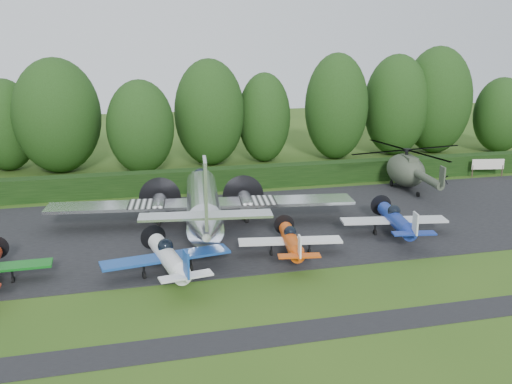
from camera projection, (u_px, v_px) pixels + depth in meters
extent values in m
plane|color=#274914|center=(240.00, 284.00, 32.13)|extent=(160.00, 160.00, 0.00)
cube|color=black|center=(210.00, 229.00, 41.50)|extent=(70.00, 18.00, 0.01)
cube|color=black|center=(268.00, 336.00, 26.51)|extent=(70.00, 2.00, 0.00)
cube|color=black|center=(190.00, 191.00, 51.80)|extent=(90.00, 1.60, 2.00)
cylinder|color=silver|center=(203.00, 203.00, 41.01)|extent=(2.35, 12.25, 2.35)
cone|color=silver|center=(190.00, 181.00, 47.44)|extent=(2.35, 1.53, 2.35)
cone|color=silver|center=(222.00, 228.00, 33.99)|extent=(2.35, 3.06, 2.35)
sphere|color=black|center=(192.00, 178.00, 46.39)|extent=(1.53, 1.53, 1.53)
cube|color=silver|center=(201.00, 204.00, 42.05)|extent=(22.47, 2.45, 0.22)
cube|color=white|center=(145.00, 206.00, 41.05)|extent=(2.66, 2.55, 0.05)
cube|color=white|center=(255.00, 198.00, 42.98)|extent=(2.66, 2.55, 0.05)
cylinder|color=silver|center=(156.00, 208.00, 41.92)|extent=(1.12, 3.27, 1.12)
cylinder|color=silver|center=(242.00, 202.00, 43.46)|extent=(1.12, 3.27, 1.12)
cylinder|color=black|center=(153.00, 200.00, 44.07)|extent=(3.27, 0.03, 3.27)
cylinder|color=black|center=(236.00, 194.00, 45.61)|extent=(3.27, 0.03, 3.27)
cube|color=silver|center=(224.00, 214.00, 32.94)|extent=(7.66, 1.43, 0.14)
cube|color=silver|center=(225.00, 192.00, 32.28)|extent=(0.18, 2.25, 3.88)
cylinder|color=black|center=(157.00, 224.00, 41.83)|extent=(0.26, 0.92, 0.92)
cylinder|color=black|center=(244.00, 217.00, 43.37)|extent=(0.26, 0.92, 0.92)
cylinder|color=black|center=(227.00, 272.00, 33.43)|extent=(0.18, 0.45, 0.45)
cylinder|color=black|center=(13.00, 280.00, 32.28)|extent=(0.14, 0.43, 0.43)
cylinder|color=white|center=(169.00, 258.00, 32.86)|extent=(1.04, 5.95, 1.04)
sphere|color=black|center=(167.00, 246.00, 33.34)|extent=(0.91, 0.91, 0.91)
cube|color=#194396|center=(168.00, 257.00, 33.41)|extent=(7.57, 1.41, 0.15)
cube|color=white|center=(175.00, 278.00, 29.44)|extent=(2.81, 0.76, 0.11)
cube|color=#194396|center=(175.00, 266.00, 29.16)|extent=(0.11, 0.87, 1.41)
cylinder|color=black|center=(163.00, 236.00, 36.45)|extent=(1.62, 0.02, 1.62)
cylinder|color=black|center=(144.00, 274.00, 33.09)|extent=(0.15, 0.48, 0.48)
cylinder|color=black|center=(193.00, 269.00, 33.75)|extent=(0.15, 0.48, 0.48)
cylinder|color=black|center=(165.00, 257.00, 35.75)|extent=(0.13, 0.43, 0.43)
cylinder|color=#D94B0C|center=(291.00, 241.00, 35.97)|extent=(0.91, 5.20, 0.91)
sphere|color=black|center=(289.00, 232.00, 36.39)|extent=(0.79, 0.79, 0.79)
cube|color=white|center=(289.00, 241.00, 36.44)|extent=(6.62, 1.23, 0.13)
cube|color=#D94B0C|center=(308.00, 255.00, 32.98)|extent=(2.46, 0.66, 0.09)
cube|color=white|center=(308.00, 246.00, 32.74)|extent=(0.09, 0.76, 1.23)
cylinder|color=black|center=(277.00, 225.00, 39.11)|extent=(1.42, 0.02, 1.42)
cylinder|color=black|center=(271.00, 254.00, 36.17)|extent=(0.13, 0.42, 0.42)
cylinder|color=black|center=(308.00, 251.00, 36.75)|extent=(0.13, 0.42, 0.42)
cylinder|color=black|center=(280.00, 242.00, 38.50)|extent=(0.11, 0.38, 0.38)
cylinder|color=navy|center=(396.00, 220.00, 39.68)|extent=(1.02, 5.86, 1.02)
sphere|color=black|center=(393.00, 211.00, 40.15)|extent=(0.89, 0.89, 0.89)
cube|color=silver|center=(393.00, 220.00, 40.22)|extent=(7.45, 1.38, 0.15)
cube|color=navy|center=(423.00, 233.00, 36.32)|extent=(2.77, 0.75, 0.11)
cube|color=silver|center=(425.00, 223.00, 36.04)|extent=(0.11, 0.85, 1.38)
cylinder|color=black|center=(373.00, 206.00, 43.22)|extent=(1.60, 0.02, 1.60)
cylinder|color=black|center=(375.00, 234.00, 39.91)|extent=(0.15, 0.47, 0.47)
cylinder|color=black|center=(411.00, 231.00, 40.56)|extent=(0.15, 0.47, 0.47)
cylinder|color=black|center=(378.00, 222.00, 42.53)|extent=(0.13, 0.43, 0.43)
ellipsoid|color=#3D4636|center=(405.00, 170.00, 52.37)|extent=(3.02, 5.53, 2.89)
cylinder|color=#3D4636|center=(431.00, 178.00, 48.21)|extent=(0.68, 5.80, 0.68)
cube|color=#3D4636|center=(452.00, 176.00, 45.18)|extent=(0.12, 0.87, 1.55)
cylinder|color=black|center=(407.00, 155.00, 51.99)|extent=(0.29, 0.29, 0.77)
cylinder|color=black|center=(407.00, 150.00, 51.88)|extent=(0.68, 0.68, 0.24)
cylinder|color=black|center=(407.00, 150.00, 51.88)|extent=(11.61, 11.61, 0.06)
cube|color=#3D4636|center=(411.00, 160.00, 51.35)|extent=(0.87, 1.93, 0.68)
ellipsoid|color=black|center=(398.00, 165.00, 53.79)|extent=(1.84, 1.84, 1.65)
cylinder|color=black|center=(391.00, 184.00, 53.24)|extent=(0.17, 0.54, 0.54)
cylinder|color=black|center=(410.00, 183.00, 53.69)|extent=(0.17, 0.54, 0.54)
cylinder|color=black|center=(422.00, 194.00, 49.86)|extent=(0.15, 0.46, 0.46)
cylinder|color=#3F3326|center=(474.00, 172.00, 56.57)|extent=(0.12, 0.12, 1.23)
cylinder|color=#3F3326|center=(501.00, 170.00, 57.29)|extent=(0.12, 0.12, 1.23)
cube|color=silver|center=(488.00, 164.00, 56.75)|extent=(3.27, 0.08, 1.02)
cylinder|color=black|center=(142.00, 158.00, 58.58)|extent=(0.70, 0.70, 3.12)
ellipsoid|color=#1C3611|center=(141.00, 127.00, 57.75)|extent=(6.82, 6.82, 9.55)
cylinder|color=black|center=(394.00, 139.00, 67.76)|extent=(0.70, 0.70, 3.86)
ellipsoid|color=#1C3611|center=(396.00, 105.00, 66.73)|extent=(7.55, 7.55, 11.79)
cylinder|color=black|center=(264.00, 147.00, 64.04)|extent=(0.70, 0.70, 3.25)
ellipsoid|color=#1C3611|center=(264.00, 118.00, 63.17)|extent=(5.80, 5.80, 9.92)
cylinder|color=black|center=(9.00, 156.00, 59.75)|extent=(0.70, 0.70, 3.13)
ellipsoid|color=#1C3611|center=(5.00, 125.00, 58.91)|extent=(6.39, 6.39, 9.57)
cylinder|color=black|center=(498.00, 140.00, 69.53)|extent=(0.70, 0.70, 2.96)
ellipsoid|color=#1C3611|center=(501.00, 115.00, 68.74)|extent=(6.44, 6.44, 9.04)
cylinder|color=black|center=(210.00, 148.00, 62.34)|extent=(0.70, 0.70, 3.75)
ellipsoid|color=#1C3611|center=(209.00, 113.00, 61.34)|extent=(7.56, 7.56, 11.46)
cylinder|color=black|center=(335.00, 142.00, 65.50)|extent=(0.70, 0.70, 3.92)
ellipsoid|color=#1C3611|center=(336.00, 107.00, 64.45)|extent=(7.15, 7.15, 11.99)
cylinder|color=black|center=(434.00, 136.00, 69.06)|extent=(0.70, 0.70, 4.14)
ellipsoid|color=#1C3611|center=(437.00, 100.00, 67.95)|extent=(8.19, 8.19, 12.66)
cylinder|color=black|center=(60.00, 154.00, 58.87)|extent=(0.70, 0.70, 3.83)
ellipsoid|color=#1C3611|center=(57.00, 116.00, 57.85)|extent=(8.76, 8.76, 11.69)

